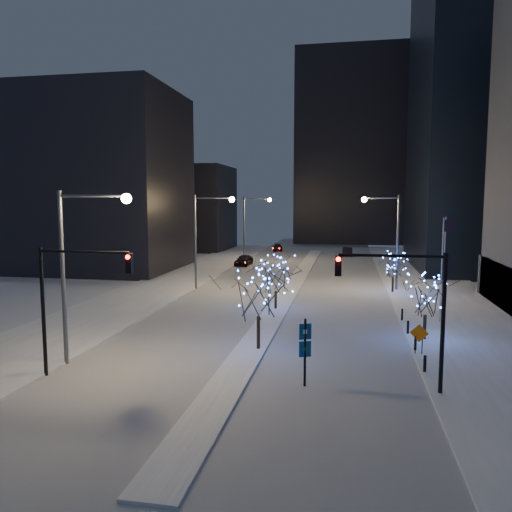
% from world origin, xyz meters
% --- Properties ---
extents(ground, '(160.00, 160.00, 0.00)m').
position_xyz_m(ground, '(0.00, 0.00, 0.00)').
color(ground, silver).
rests_on(ground, ground).
extents(road, '(20.00, 130.00, 0.02)m').
position_xyz_m(road, '(0.00, 35.00, 0.01)').
color(road, '#A6AAB5').
rests_on(road, ground).
extents(median, '(2.00, 80.00, 0.15)m').
position_xyz_m(median, '(0.00, 30.00, 0.07)').
color(median, white).
rests_on(median, ground).
extents(east_sidewalk, '(10.00, 90.00, 0.15)m').
position_xyz_m(east_sidewalk, '(15.00, 20.00, 0.07)').
color(east_sidewalk, white).
rests_on(east_sidewalk, ground).
extents(west_sidewalk, '(8.00, 90.00, 0.15)m').
position_xyz_m(west_sidewalk, '(-14.00, 20.00, 0.07)').
color(west_sidewalk, white).
rests_on(west_sidewalk, ground).
extents(filler_west_near, '(22.00, 18.00, 24.00)m').
position_xyz_m(filler_west_near, '(-28.00, 40.00, 12.00)').
color(filler_west_near, black).
rests_on(filler_west_near, ground).
extents(filler_west_far, '(18.00, 16.00, 16.00)m').
position_xyz_m(filler_west_far, '(-26.00, 70.00, 8.00)').
color(filler_west_far, black).
rests_on(filler_west_far, ground).
extents(horizon_block, '(24.00, 14.00, 42.00)m').
position_xyz_m(horizon_block, '(6.00, 92.00, 21.00)').
color(horizon_block, black).
rests_on(horizon_block, ground).
extents(street_lamp_w_near, '(4.40, 0.56, 10.00)m').
position_xyz_m(street_lamp_w_near, '(-8.94, 2.00, 6.50)').
color(street_lamp_w_near, '#595E66').
rests_on(street_lamp_w_near, ground).
extents(street_lamp_w_mid, '(4.40, 0.56, 10.00)m').
position_xyz_m(street_lamp_w_mid, '(-8.94, 27.00, 6.50)').
color(street_lamp_w_mid, '#595E66').
rests_on(street_lamp_w_mid, ground).
extents(street_lamp_w_far, '(4.40, 0.56, 10.00)m').
position_xyz_m(street_lamp_w_far, '(-8.94, 52.00, 6.50)').
color(street_lamp_w_far, '#595E66').
rests_on(street_lamp_w_far, ground).
extents(street_lamp_east, '(3.90, 0.56, 10.00)m').
position_xyz_m(street_lamp_east, '(10.08, 30.00, 6.45)').
color(street_lamp_east, '#595E66').
rests_on(street_lamp_east, ground).
extents(traffic_signal_west, '(5.26, 0.43, 7.00)m').
position_xyz_m(traffic_signal_west, '(-8.44, -0.00, 4.76)').
color(traffic_signal_west, black).
rests_on(traffic_signal_west, ground).
extents(traffic_signal_east, '(5.26, 0.43, 7.00)m').
position_xyz_m(traffic_signal_east, '(8.94, 1.00, 4.76)').
color(traffic_signal_east, black).
rests_on(traffic_signal_east, ground).
extents(flagpoles, '(1.35, 2.60, 8.00)m').
position_xyz_m(flagpoles, '(13.37, 17.25, 4.80)').
color(flagpoles, silver).
rests_on(flagpoles, east_sidewalk).
extents(bollards, '(0.16, 12.16, 0.90)m').
position_xyz_m(bollards, '(10.20, 10.00, 0.60)').
color(bollards, black).
rests_on(bollards, east_sidewalk).
extents(car_near, '(2.34, 4.83, 1.59)m').
position_xyz_m(car_near, '(-9.00, 47.00, 0.80)').
color(car_near, black).
rests_on(car_near, ground).
extents(car_mid, '(1.73, 4.63, 1.51)m').
position_xyz_m(car_mid, '(5.85, 62.62, 0.76)').
color(car_mid, black).
rests_on(car_mid, ground).
extents(car_far, '(2.37, 4.58, 1.27)m').
position_xyz_m(car_far, '(-7.10, 68.72, 0.63)').
color(car_far, black).
rests_on(car_far, ground).
extents(holiday_tree_median_near, '(5.11, 5.11, 5.61)m').
position_xyz_m(holiday_tree_median_near, '(0.50, 6.57, 3.82)').
color(holiday_tree_median_near, black).
rests_on(holiday_tree_median_near, median).
extents(holiday_tree_median_far, '(3.69, 3.69, 4.51)m').
position_xyz_m(holiday_tree_median_far, '(-0.13, 18.40, 3.02)').
color(holiday_tree_median_far, black).
rests_on(holiday_tree_median_far, median).
extents(holiday_tree_plaza_near, '(4.30, 4.30, 4.46)m').
position_xyz_m(holiday_tree_plaza_near, '(11.13, 10.77, 3.07)').
color(holiday_tree_plaza_near, black).
rests_on(holiday_tree_plaza_near, east_sidewalk).
extents(holiday_tree_plaza_far, '(3.54, 3.54, 4.09)m').
position_xyz_m(holiday_tree_plaza_far, '(10.50, 28.40, 2.85)').
color(holiday_tree_plaza_far, black).
rests_on(holiday_tree_plaza_far, east_sidewalk).
extents(wayfinding_sign, '(0.61, 0.32, 3.53)m').
position_xyz_m(wayfinding_sign, '(3.91, 1.00, 2.16)').
color(wayfinding_sign, black).
rests_on(wayfinding_sign, ground).
extents(construction_sign, '(1.11, 0.28, 1.86)m').
position_xyz_m(construction_sign, '(10.30, 7.24, 1.27)').
color(construction_sign, black).
rests_on(construction_sign, east_sidewalk).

